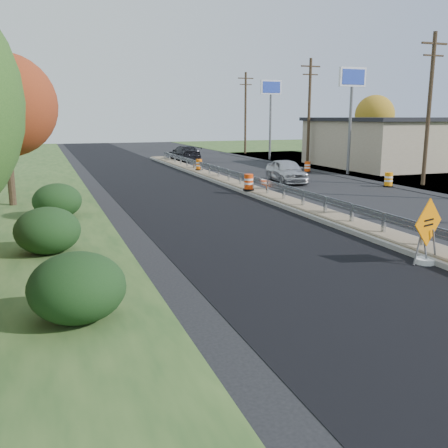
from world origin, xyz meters
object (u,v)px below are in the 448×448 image
object	(u,v)px
barrel_shoulder_near	(388,180)
barrel_shoulder_mid	(307,167)
barrel_median_far	(199,165)
caution_sign	(426,247)
car_dark_far	(185,153)
car_silver	(287,171)
barrel_median_mid	(249,183)

from	to	relation	value
barrel_shoulder_near	barrel_shoulder_mid	xyz separation A→B (m)	(-0.58, 9.25, -0.03)
barrel_median_far	caution_sign	bearing A→B (deg)	-92.14
car_dark_far	barrel_median_far	bearing A→B (deg)	78.46
barrel_shoulder_near	barrel_shoulder_mid	distance (m)	9.27
caution_sign	barrel_shoulder_mid	distance (m)	25.34
car_dark_far	car_silver	bearing A→B (deg)	94.29
barrel_shoulder_near	caution_sign	bearing A→B (deg)	-124.46
barrel_median_mid	barrel_shoulder_near	size ratio (longest dim) A/B	1.01
caution_sign	car_silver	world-z (taller)	caution_sign
car_silver	car_dark_far	bearing A→B (deg)	103.32
caution_sign	barrel_shoulder_mid	bearing A→B (deg)	49.35
barrel_median_far	car_silver	bearing A→B (deg)	-62.86
barrel_shoulder_near	car_silver	distance (m)	6.55
barrel_shoulder_near	car_dark_far	bearing A→B (deg)	107.15
barrel_median_mid	car_silver	distance (m)	6.00
barrel_median_far	car_silver	size ratio (longest dim) A/B	0.19
car_silver	barrel_shoulder_mid	bearing A→B (deg)	56.02
car_silver	car_dark_far	size ratio (longest dim) A/B	0.86
barrel_shoulder_near	barrel_median_mid	bearing A→B (deg)	179.05
caution_sign	barrel_median_far	bearing A→B (deg)	68.64
caution_sign	car_dark_far	xyz separation A→B (m)	(2.87, 36.92, 0.26)
barrel_shoulder_near	car_silver	world-z (taller)	car_silver
barrel_shoulder_mid	car_dark_far	size ratio (longest dim) A/B	0.16
car_silver	car_dark_far	world-z (taller)	car_silver
barrel_shoulder_mid	car_silver	distance (m)	6.76
caution_sign	barrel_shoulder_near	xyz separation A→B (m)	(9.84, 14.34, -0.07)
barrel_median_mid	barrel_median_far	xyz separation A→B (m)	(0.62, 11.49, -0.04)
car_dark_far	barrel_median_mid	bearing A→B (deg)	81.88
caution_sign	barrel_shoulder_near	size ratio (longest dim) A/B	2.20
barrel_median_mid	barrel_median_far	bearing A→B (deg)	86.90
barrel_median_mid	barrel_median_far	size ratio (longest dim) A/B	1.09
car_silver	car_dark_far	xyz separation A→B (m)	(-1.93, 18.40, -0.01)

